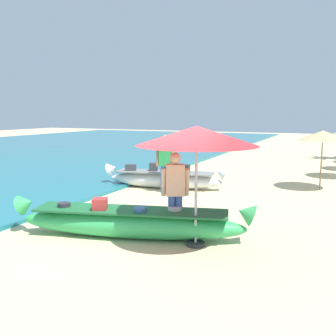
{
  "coord_description": "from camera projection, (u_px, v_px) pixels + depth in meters",
  "views": [
    {
      "loc": [
        3.16,
        -6.15,
        2.47
      ],
      "look_at": [
        -1.27,
        3.16,
        0.9
      ],
      "focal_mm": 39.01,
      "sensor_mm": 36.0,
      "label": 1
    }
  ],
  "objects": [
    {
      "name": "parasol_row_0",
      "position": [
        323.0,
        136.0,
        11.56
      ],
      "size": [
        1.6,
        1.6,
        1.91
      ],
      "color": "#8E6B47",
      "rests_on": "ground"
    },
    {
      "name": "boat_green_foreground",
      "position": [
        130.0,
        222.0,
        7.24
      ],
      "size": [
        4.8,
        1.93,
        0.85
      ],
      "color": "#38B760",
      "rests_on": "ground"
    },
    {
      "name": "person_tourist_customer",
      "position": [
        175.0,
        190.0,
        7.1
      ],
      "size": [
        0.58,
        0.44,
        1.71
      ],
      "color": "#3D5BA8",
      "rests_on": "ground"
    },
    {
      "name": "person_vendor_hatted",
      "position": [
        165.0,
        159.0,
        11.25
      ],
      "size": [
        0.59,
        0.44,
        1.81
      ],
      "color": "#3D5BA8",
      "rests_on": "ground"
    },
    {
      "name": "patio_umbrella_large",
      "position": [
        197.0,
        136.0,
        6.55
      ],
      "size": [
        2.23,
        2.23,
        2.23
      ],
      "color": "#B7B7BC",
      "rests_on": "ground"
    },
    {
      "name": "boat_white_midground",
      "position": [
        164.0,
        179.0,
        12.01
      ],
      "size": [
        4.12,
        1.43,
        0.84
      ],
      "color": "white",
      "rests_on": "ground"
    },
    {
      "name": "ground_plane",
      "position": [
        157.0,
        239.0,
        7.2
      ],
      "size": [
        80.0,
        80.0,
        0.0
      ],
      "primitive_type": "plane",
      "color": "beige"
    }
  ]
}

